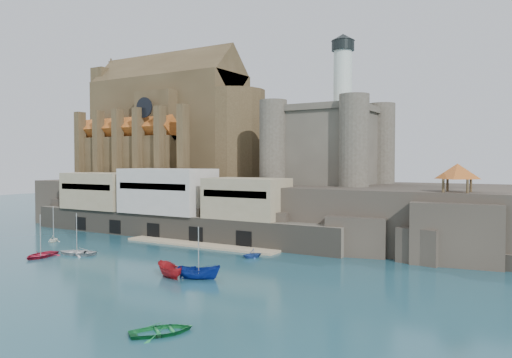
{
  "coord_description": "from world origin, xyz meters",
  "views": [
    {
      "loc": [
        54.04,
        -49.74,
        14.37
      ],
      "look_at": [
        4.81,
        32.0,
        11.04
      ],
      "focal_mm": 35.0,
      "sensor_mm": 36.0,
      "label": 1
    }
  ],
  "objects_px": {
    "church": "(173,129)",
    "boat_2": "(199,279)",
    "castle_keep": "(329,141)",
    "boat_0": "(41,257)",
    "pavilion": "(457,173)"
  },
  "relations": [
    {
      "from": "boat_0",
      "to": "boat_2",
      "type": "distance_m",
      "value": 29.06
    },
    {
      "from": "boat_2",
      "to": "church",
      "type": "bearing_deg",
      "value": 19.01
    },
    {
      "from": "church",
      "to": "castle_keep",
      "type": "relative_size",
      "value": 1.6
    },
    {
      "from": "church",
      "to": "boat_2",
      "type": "bearing_deg",
      "value": -46.66
    },
    {
      "from": "castle_keep",
      "to": "boat_0",
      "type": "relative_size",
      "value": 4.92
    },
    {
      "from": "church",
      "to": "pavilion",
      "type": "bearing_deg",
      "value": -13.48
    },
    {
      "from": "church",
      "to": "castle_keep",
      "type": "distance_m",
      "value": 40.39
    },
    {
      "from": "church",
      "to": "pavilion",
      "type": "relative_size",
      "value": 7.34
    },
    {
      "from": "castle_keep",
      "to": "pavilion",
      "type": "distance_m",
      "value": 30.5
    },
    {
      "from": "boat_2",
      "to": "boat_0",
      "type": "bearing_deg",
      "value": 67.77
    },
    {
      "from": "castle_keep",
      "to": "boat_0",
      "type": "distance_m",
      "value": 55.17
    },
    {
      "from": "castle_keep",
      "to": "boat_2",
      "type": "bearing_deg",
      "value": -89.03
    },
    {
      "from": "church",
      "to": "boat_2",
      "type": "xyz_separation_m",
      "value": [
        40.93,
        -43.38,
        -22.13
      ]
    },
    {
      "from": "church",
      "to": "castle_keep",
      "type": "xyz_separation_m",
      "value": [
        40.21,
        -0.78,
        -3.81
      ]
    },
    {
      "from": "church",
      "to": "boat_2",
      "type": "distance_m",
      "value": 63.61
    }
  ]
}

